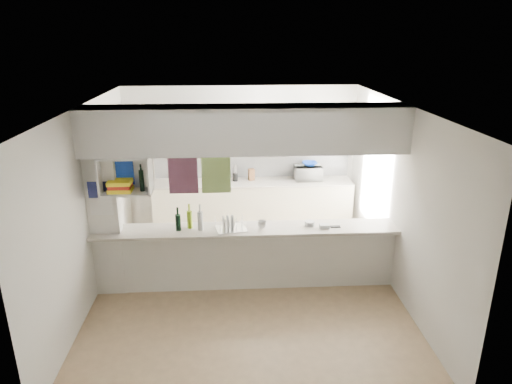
{
  "coord_description": "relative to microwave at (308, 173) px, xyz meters",
  "views": [
    {
      "loc": [
        -0.2,
        -5.78,
        3.46
      ],
      "look_at": [
        0.17,
        0.5,
        1.27
      ],
      "focal_mm": 32.0,
      "sensor_mm": 36.0,
      "label": 1
    }
  ],
  "objects": [
    {
      "name": "floor",
      "position": [
        -1.22,
        -2.13,
        -1.05
      ],
      "size": [
        4.8,
        4.8,
        0.0
      ],
      "primitive_type": "plane",
      "color": "#917454",
      "rests_on": "ground"
    },
    {
      "name": "ceiling",
      "position": [
        -1.22,
        -2.13,
        1.55
      ],
      "size": [
        4.8,
        4.8,
        0.0
      ],
      "primitive_type": "plane",
      "color": "white",
      "rests_on": "wall_back"
    },
    {
      "name": "wall_back",
      "position": [
        -1.22,
        0.27,
        0.25
      ],
      "size": [
        4.2,
        0.0,
        4.2
      ],
      "primitive_type": "plane",
      "rotation": [
        1.57,
        0.0,
        0.0
      ],
      "color": "silver",
      "rests_on": "floor"
    },
    {
      "name": "wall_left",
      "position": [
        -3.32,
        -2.13,
        0.25
      ],
      "size": [
        0.0,
        4.8,
        4.8
      ],
      "primitive_type": "plane",
      "rotation": [
        1.57,
        0.0,
        1.57
      ],
      "color": "silver",
      "rests_on": "floor"
    },
    {
      "name": "wall_right",
      "position": [
        0.88,
        -2.13,
        0.25
      ],
      "size": [
        0.0,
        4.8,
        4.8
      ],
      "primitive_type": "plane",
      "rotation": [
        1.57,
        0.0,
        -1.57
      ],
      "color": "silver",
      "rests_on": "floor"
    },
    {
      "name": "servery_partition",
      "position": [
        -1.39,
        -2.13,
        0.61
      ],
      "size": [
        4.2,
        0.5,
        2.6
      ],
      "color": "silver",
      "rests_on": "floor"
    },
    {
      "name": "cubby_shelf",
      "position": [
        -2.79,
        -2.19,
        0.66
      ],
      "size": [
        0.65,
        0.35,
        0.5
      ],
      "color": "white",
      "rests_on": "bulkhead"
    },
    {
      "name": "kitchen_run",
      "position": [
        -1.06,
        0.01,
        -0.23
      ],
      "size": [
        3.6,
        0.63,
        2.24
      ],
      "color": "beige",
      "rests_on": "floor"
    },
    {
      "name": "microwave",
      "position": [
        0.0,
        0.0,
        0.0
      ],
      "size": [
        0.5,
        0.35,
        0.27
      ],
      "primitive_type": "imported",
      "rotation": [
        0.0,
        0.0,
        3.18
      ],
      "color": "white",
      "rests_on": "bench_top"
    },
    {
      "name": "bowl",
      "position": [
        0.02,
        0.02,
        0.17
      ],
      "size": [
        0.27,
        0.27,
        0.07
      ],
      "primitive_type": "imported",
      "color": "#0E329F",
      "rests_on": "microwave"
    },
    {
      "name": "dish_rack",
      "position": [
        -1.43,
        -2.16,
        -0.05
      ],
      "size": [
        0.46,
        0.38,
        0.22
      ],
      "rotation": [
        0.0,
        0.0,
        0.2
      ],
      "color": "silver",
      "rests_on": "breakfast_bar"
    },
    {
      "name": "cup",
      "position": [
        -1.0,
        -2.16,
        -0.07
      ],
      "size": [
        0.17,
        0.17,
        0.1
      ],
      "primitive_type": "imported",
      "rotation": [
        0.0,
        0.0,
        0.39
      ],
      "color": "white",
      "rests_on": "dish_rack"
    },
    {
      "name": "wine_bottles",
      "position": [
        -1.99,
        -2.13,
        0.0
      ],
      "size": [
        0.37,
        0.15,
        0.37
      ],
      "color": "black",
      "rests_on": "breakfast_bar"
    },
    {
      "name": "plastic_tubs",
      "position": [
        -0.24,
        -2.13,
        -0.1
      ],
      "size": [
        0.49,
        0.21,
        0.07
      ],
      "color": "silver",
      "rests_on": "breakfast_bar"
    },
    {
      "name": "utensil_jar",
      "position": [
        -1.34,
        0.02,
        -0.07
      ],
      "size": [
        0.1,
        0.1,
        0.14
      ],
      "primitive_type": "cylinder",
      "color": "black",
      "rests_on": "bench_top"
    },
    {
      "name": "knife_block",
      "position": [
        -1.04,
        0.05,
        -0.03
      ],
      "size": [
        0.13,
        0.11,
        0.21
      ],
      "primitive_type": "cube",
      "rotation": [
        0.0,
        0.0,
        0.29
      ],
      "color": "#54341C",
      "rests_on": "bench_top"
    }
  ]
}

